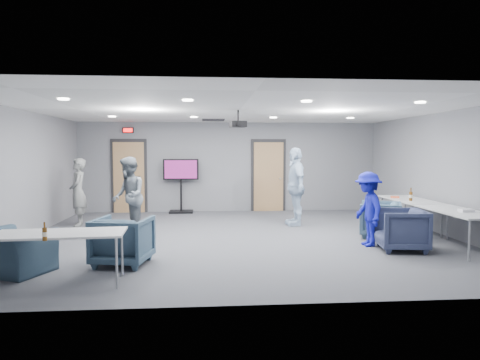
{
  "coord_description": "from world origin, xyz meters",
  "views": [
    {
      "loc": [
        -0.7,
        -8.99,
        1.86
      ],
      "look_at": [
        0.05,
        0.45,
        1.2
      ],
      "focal_mm": 32.0,
      "sensor_mm": 36.0,
      "label": 1
    }
  ],
  "objects": [
    {
      "name": "floor",
      "position": [
        0.0,
        0.0,
        0.0
      ],
      "size": [
        9.0,
        9.0,
        0.0
      ],
      "primitive_type": "plane",
      "color": "#3C3E45",
      "rests_on": "ground"
    },
    {
      "name": "ceiling",
      "position": [
        0.0,
        0.0,
        2.7
      ],
      "size": [
        9.0,
        9.0,
        0.0
      ],
      "primitive_type": "plane",
      "rotation": [
        3.14,
        0.0,
        0.0
      ],
      "color": "white",
      "rests_on": "wall_back"
    },
    {
      "name": "wall_back",
      "position": [
        0.0,
        4.0,
        1.35
      ],
      "size": [
        9.0,
        0.02,
        2.7
      ],
      "primitive_type": "cube",
      "color": "slate",
      "rests_on": "floor"
    },
    {
      "name": "wall_front",
      "position": [
        0.0,
        -4.0,
        1.35
      ],
      "size": [
        9.0,
        0.02,
        2.7
      ],
      "primitive_type": "cube",
      "color": "slate",
      "rests_on": "floor"
    },
    {
      "name": "wall_left",
      "position": [
        -4.5,
        0.0,
        1.35
      ],
      "size": [
        0.02,
        8.0,
        2.7
      ],
      "primitive_type": "cube",
      "color": "slate",
      "rests_on": "floor"
    },
    {
      "name": "wall_right",
      "position": [
        4.5,
        0.0,
        1.35
      ],
      "size": [
        0.02,
        8.0,
        2.7
      ],
      "primitive_type": "cube",
      "color": "slate",
      "rests_on": "floor"
    },
    {
      "name": "door_left",
      "position": [
        -3.0,
        3.95,
        1.07
      ],
      "size": [
        1.06,
        0.17,
        2.24
      ],
      "color": "black",
      "rests_on": "wall_back"
    },
    {
      "name": "door_right",
      "position": [
        1.2,
        3.95,
        1.07
      ],
      "size": [
        1.06,
        0.17,
        2.24
      ],
      "color": "black",
      "rests_on": "wall_back"
    },
    {
      "name": "exit_sign",
      "position": [
        -3.0,
        3.93,
        2.45
      ],
      "size": [
        0.32,
        0.08,
        0.16
      ],
      "color": "black",
      "rests_on": "wall_back"
    },
    {
      "name": "hvac_diffuser",
      "position": [
        -0.5,
        2.8,
        2.69
      ],
      "size": [
        0.6,
        0.6,
        0.03
      ],
      "primitive_type": "cube",
      "color": "black",
      "rests_on": "ceiling"
    },
    {
      "name": "downlights",
      "position": [
        0.0,
        0.0,
        2.68
      ],
      "size": [
        6.18,
        3.78,
        0.02
      ],
      "color": "white",
      "rests_on": "ceiling"
    },
    {
      "name": "person_a",
      "position": [
        -3.85,
        1.74,
        0.83
      ],
      "size": [
        0.53,
        0.68,
        1.67
      ],
      "primitive_type": "imported",
      "rotation": [
        0.0,
        0.0,
        -1.33
      ],
      "color": "gray",
      "rests_on": "floor"
    },
    {
      "name": "person_b",
      "position": [
        -2.39,
        0.41,
        0.86
      ],
      "size": [
        0.87,
        0.99,
        1.72
      ],
      "primitive_type": "imported",
      "rotation": [
        0.0,
        0.0,
        -1.27
      ],
      "color": "slate",
      "rests_on": "floor"
    },
    {
      "name": "person_c",
      "position": [
        1.5,
        1.42,
        0.96
      ],
      "size": [
        0.52,
        1.15,
        1.93
      ],
      "primitive_type": "imported",
      "rotation": [
        0.0,
        0.0,
        -1.53
      ],
      "color": "silver",
      "rests_on": "floor"
    },
    {
      "name": "person_d",
      "position": [
        2.43,
        -0.98,
        0.72
      ],
      "size": [
        0.55,
        0.94,
        1.44
      ],
      "primitive_type": "imported",
      "rotation": [
        0.0,
        0.0,
        -1.55
      ],
      "color": "#181CA0",
      "rests_on": "floor"
    },
    {
      "name": "chair_right_b",
      "position": [
        3.01,
        -0.18,
        0.38
      ],
      "size": [
        1.1,
        1.09,
        0.77
      ],
      "primitive_type": "imported",
      "rotation": [
        0.0,
        0.0,
        -1.98
      ],
      "color": "#3D566A",
      "rests_on": "floor"
    },
    {
      "name": "chair_right_c",
      "position": [
        2.9,
        -1.4,
        0.39
      ],
      "size": [
        0.97,
        0.95,
        0.78
      ],
      "primitive_type": "imported",
      "rotation": [
        0.0,
        0.0,
        -1.71
      ],
      "color": "#323956",
      "rests_on": "floor"
    },
    {
      "name": "chair_front_a",
      "position": [
        -2.06,
        -2.0,
        0.39
      ],
      "size": [
        0.99,
        1.01,
        0.79
      ],
      "primitive_type": "imported",
      "rotation": [
        0.0,
        0.0,
        2.95
      ],
      "color": "#364B5E",
      "rests_on": "floor"
    },
    {
      "name": "chair_front_b",
      "position": [
        -3.62,
        -2.4,
        0.33
      ],
      "size": [
        1.29,
        1.23,
        0.66
      ],
      "primitive_type": "imported",
      "rotation": [
        0.0,
        0.0,
        2.72
      ],
      "color": "#334658",
      "rests_on": "floor"
    },
    {
      "name": "table_right_a",
      "position": [
        4.0,
        0.51,
        0.69
      ],
      "size": [
        0.77,
        1.84,
        0.73
      ],
      "rotation": [
        0.0,
        0.0,
        1.57
      ],
      "color": "silver",
      "rests_on": "floor"
    },
    {
      "name": "table_right_b",
      "position": [
        4.0,
        -1.39,
        0.69
      ],
      "size": [
        0.78,
        1.88,
        0.73
      ],
      "rotation": [
        0.0,
        0.0,
        1.57
      ],
      "color": "silver",
      "rests_on": "floor"
    },
    {
      "name": "table_front_left",
      "position": [
        -2.72,
        -3.0,
        0.68
      ],
      "size": [
        1.8,
        0.84,
        0.73
      ],
      "rotation": [
        0.0,
        0.0,
        0.07
      ],
      "color": "silver",
      "rests_on": "floor"
    },
    {
      "name": "bottle_front",
      "position": [
        -2.72,
        -3.53,
        0.82
      ],
      "size": [
        0.06,
        0.06,
        0.23
      ],
      "color": "#5C370F",
      "rests_on": "table_front_left"
    },
    {
      "name": "bottle_right",
      "position": [
        3.86,
        0.18,
        0.84
      ],
      "size": [
        0.08,
        0.08,
        0.29
      ],
      "color": "#5C370F",
      "rests_on": "table_right_a"
    },
    {
      "name": "snack_box",
      "position": [
        3.76,
        0.77,
        0.75
      ],
      "size": [
        0.22,
        0.18,
        0.04
      ],
      "primitive_type": "cube",
      "rotation": [
        0.0,
        0.0,
        -0.33
      ],
      "color": "#E25B38",
      "rests_on": "table_right_a"
    },
    {
      "name": "wrapper",
      "position": [
        4.06,
        -1.56,
        0.76
      ],
      "size": [
        0.25,
        0.17,
        0.05
      ],
      "primitive_type": "cube",
      "rotation": [
        0.0,
        0.0,
        0.04
      ],
      "color": "white",
      "rests_on": "table_right_b"
    },
    {
      "name": "tv_stand",
      "position": [
        -1.45,
        3.75,
        0.91
      ],
      "size": [
        1.05,
        0.5,
        1.6
      ],
      "color": "black",
      "rests_on": "floor"
    },
    {
      "name": "projector",
      "position": [
        -0.04,
        -0.12,
        2.41
      ],
      "size": [
        0.36,
        0.33,
        0.35
      ],
      "rotation": [
        0.0,
        0.0,
        0.16
      ],
      "color": "black",
      "rests_on": "ceiling"
    }
  ]
}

